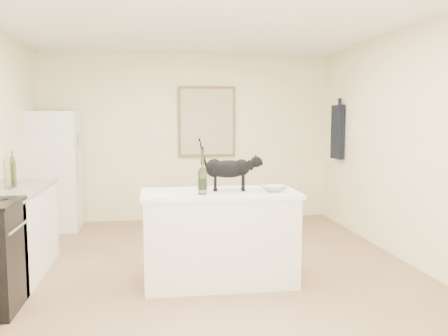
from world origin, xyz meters
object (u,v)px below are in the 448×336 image
fridge (55,171)px  black_cat (228,171)px  wine_bottle (202,174)px  glass_bowl (274,189)px

fridge → black_cat: size_ratio=3.14×
fridge → wine_bottle: (1.87, -2.69, 0.24)m
glass_bowl → fridge: bearing=133.8°
wine_bottle → black_cat: bearing=32.5°
black_cat → fridge: bearing=137.4°
fridge → black_cat: bearing=-49.6°
fridge → black_cat: 3.31m
wine_bottle → glass_bowl: wine_bottle is taller
wine_bottle → glass_bowl: bearing=1.6°
black_cat → glass_bowl: 0.47m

